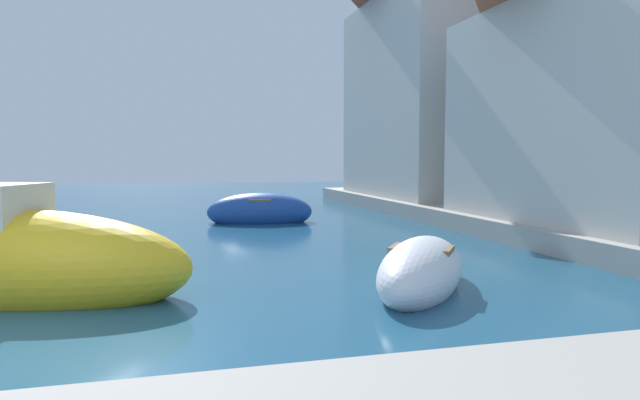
% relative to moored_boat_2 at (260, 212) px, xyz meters
% --- Properties ---
extents(quay_promenade, '(44.00, 32.00, 0.50)m').
position_rel_moored_boat_2_xyz_m(quay_promenade, '(-0.77, -12.05, -0.09)').
color(quay_promenade, '#ADA89E').
rests_on(quay_promenade, ground).
extents(moored_boat_2, '(3.49, 1.80, 1.22)m').
position_rel_moored_boat_2_xyz_m(moored_boat_2, '(0.00, 0.00, 0.00)').
color(moored_boat_2, '#1E479E').
rests_on(moored_boat_2, ground).
extents(moored_boat_3, '(2.85, 3.33, 1.06)m').
position_rel_moored_boat_2_xyz_m(moored_boat_3, '(1.00, -9.80, -0.04)').
color(moored_boat_3, white).
rests_on(moored_boat_3, ground).
extents(moored_boat_6, '(5.99, 3.75, 2.07)m').
position_rel_moored_boat_2_xyz_m(moored_boat_6, '(-5.20, -8.57, 0.20)').
color(moored_boat_6, gold).
rests_on(moored_boat_6, ground).
extents(waterfront_building_main, '(5.63, 7.84, 6.34)m').
position_rel_moored_boat_2_xyz_m(waterfront_building_main, '(7.91, -5.99, 3.38)').
color(waterfront_building_main, beige).
rests_on(waterfront_building_main, quay_promenade).
extents(waterfront_building_annex, '(5.59, 8.88, 8.92)m').
position_rel_moored_boat_2_xyz_m(waterfront_building_annex, '(7.91, 3.74, 4.68)').
color(waterfront_building_annex, beige).
rests_on(waterfront_building_annex, quay_promenade).
extents(quayside_tree, '(2.64, 2.64, 4.23)m').
position_rel_moored_boat_2_xyz_m(quayside_tree, '(9.36, -5.17, 3.06)').
color(quayside_tree, brown).
rests_on(quayside_tree, quay_promenade).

